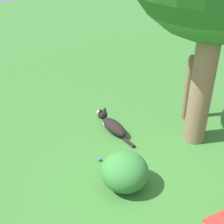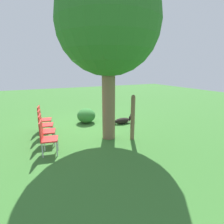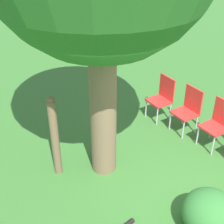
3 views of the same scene
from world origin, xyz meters
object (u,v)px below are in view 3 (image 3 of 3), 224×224
object	(u,v)px
red_chair_1	(218,122)
red_chair_2	(188,108)
fence_post	(55,137)
red_chair_3	(162,96)

from	to	relation	value
red_chair_1	red_chair_2	world-z (taller)	same
fence_post	red_chair_3	bearing A→B (deg)	-2.23
red_chair_1	red_chair_2	xyz separation A→B (m)	(0.02, 0.67, 0.00)
fence_post	red_chair_2	size ratio (longest dim) A/B	1.57
red_chair_2	red_chair_3	distance (m)	0.67
red_chair_1	red_chair_3	world-z (taller)	same
fence_post	red_chair_2	distance (m)	2.75
red_chair_2	red_chair_3	size ratio (longest dim) A/B	1.00
fence_post	red_chair_2	world-z (taller)	fence_post
fence_post	red_chair_2	bearing A→B (deg)	-16.34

